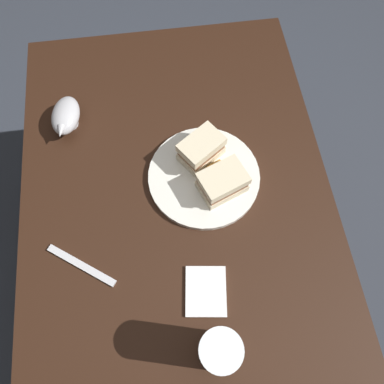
# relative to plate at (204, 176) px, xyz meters

# --- Properties ---
(ground_plane) EXTENTS (6.00, 6.00, 0.00)m
(ground_plane) POSITION_rel_plate_xyz_m (0.10, -0.07, -0.72)
(ground_plane) COLOR #333842
(dining_table) EXTENTS (1.22, 0.77, 0.71)m
(dining_table) POSITION_rel_plate_xyz_m (0.10, -0.07, -0.36)
(dining_table) COLOR black
(dining_table) RESTS_ON ground
(plate) EXTENTS (0.28, 0.28, 0.02)m
(plate) POSITION_rel_plate_xyz_m (0.00, 0.00, 0.00)
(plate) COLOR silver
(plate) RESTS_ON dining_table
(sandwich_half_left) EXTENTS (0.11, 0.13, 0.07)m
(sandwich_half_left) POSITION_rel_plate_xyz_m (0.04, 0.04, 0.04)
(sandwich_half_left) COLOR beige
(sandwich_half_left) RESTS_ON plate
(sandwich_half_right) EXTENTS (0.12, 0.13, 0.07)m
(sandwich_half_right) POSITION_rel_plate_xyz_m (-0.05, 0.00, 0.04)
(sandwich_half_right) COLOR beige
(sandwich_half_right) RESTS_ON plate
(potato_wedge_front) EXTENTS (0.04, 0.02, 0.02)m
(potato_wedge_front) POSITION_rel_plate_xyz_m (0.00, 0.06, 0.02)
(potato_wedge_front) COLOR #AD702D
(potato_wedge_front) RESTS_ON plate
(potato_wedge_middle) EXTENTS (0.03, 0.04, 0.02)m
(potato_wedge_middle) POSITION_rel_plate_xyz_m (-0.01, 0.03, 0.02)
(potato_wedge_middle) COLOR #B77F33
(potato_wedge_middle) RESTS_ON plate
(potato_wedge_back) EXTENTS (0.04, 0.03, 0.02)m
(potato_wedge_back) POSITION_rel_plate_xyz_m (0.03, 0.04, 0.02)
(potato_wedge_back) COLOR #B77F33
(potato_wedge_back) RESTS_ON plate
(potato_wedge_left_edge) EXTENTS (0.03, 0.04, 0.02)m
(potato_wedge_left_edge) POSITION_rel_plate_xyz_m (-0.09, 0.03, 0.02)
(potato_wedge_left_edge) COLOR #AD702D
(potato_wedge_left_edge) RESTS_ON plate
(potato_wedge_right_edge) EXTENTS (0.04, 0.05, 0.02)m
(potato_wedge_right_edge) POSITION_rel_plate_xyz_m (0.03, 0.05, 0.02)
(potato_wedge_right_edge) COLOR #AD702D
(potato_wedge_right_edge) RESTS_ON plate
(potato_wedge_stray) EXTENTS (0.03, 0.05, 0.02)m
(potato_wedge_stray) POSITION_rel_plate_xyz_m (0.04, 0.07, 0.02)
(potato_wedge_stray) COLOR #AD702D
(potato_wedge_stray) RESTS_ON plate
(pint_glass) EXTENTS (0.08, 0.08, 0.17)m
(pint_glass) POSITION_rel_plate_xyz_m (0.40, -0.03, 0.07)
(pint_glass) COLOR white
(pint_glass) RESTS_ON dining_table
(gravy_boat) EXTENTS (0.13, 0.09, 0.07)m
(gravy_boat) POSITION_rel_plate_xyz_m (-0.21, -0.33, 0.03)
(gravy_boat) COLOR #B7B7BC
(gravy_boat) RESTS_ON dining_table
(napkin) EXTENTS (0.12, 0.10, 0.01)m
(napkin) POSITION_rel_plate_xyz_m (0.28, -0.04, -0.00)
(napkin) COLOR white
(napkin) RESTS_ON dining_table
(fork) EXTENTS (0.12, 0.16, 0.01)m
(fork) POSITION_rel_plate_xyz_m (0.18, -0.31, -0.00)
(fork) COLOR silver
(fork) RESTS_ON dining_table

